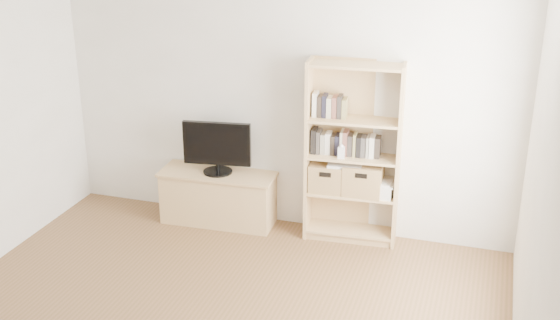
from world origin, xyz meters
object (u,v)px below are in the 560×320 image
at_px(basket_left, 328,177).
at_px(basket_right, 363,179).
at_px(tv_stand, 219,198).
at_px(baby_monitor, 341,153).
at_px(laptop, 346,164).
at_px(television, 217,148).
at_px(bookshelf, 353,154).

distance_m(basket_left, basket_right, 0.34).
height_order(tv_stand, baby_monitor, baby_monitor).
height_order(tv_stand, basket_left, basket_left).
distance_m(tv_stand, laptop, 1.38).
height_order(television, basket_left, television).
relative_size(television, laptop, 2.11).
height_order(tv_stand, television, television).
relative_size(baby_monitor, laptop, 0.36).
bearing_deg(basket_left, laptop, -3.27).
height_order(television, baby_monitor, television).
height_order(bookshelf, basket_right, bookshelf).
xyz_separation_m(television, laptop, (1.28, 0.03, -0.03)).
bearing_deg(laptop, bookshelf, 13.27).
relative_size(tv_stand, bookshelf, 0.64).
xyz_separation_m(baby_monitor, basket_right, (0.20, 0.11, -0.28)).
bearing_deg(tv_stand, television, 0.00).
bearing_deg(basket_left, tv_stand, 177.85).
bearing_deg(laptop, tv_stand, 176.08).
bearing_deg(basket_left, baby_monitor, -33.56).
bearing_deg(basket_right, television, -179.99).
relative_size(bookshelf, television, 2.59).
distance_m(baby_monitor, laptop, 0.17).
bearing_deg(basket_right, basket_left, -177.88).
distance_m(tv_stand, television, 0.54).
xyz_separation_m(tv_stand, basket_left, (1.11, 0.03, 0.36)).
bearing_deg(bookshelf, baby_monitor, -135.00).
bearing_deg(television, basket_right, -6.01).
xyz_separation_m(baby_monitor, basket_left, (-0.14, 0.08, -0.29)).
bearing_deg(tv_stand, bookshelf, -0.47).
bearing_deg(basket_right, tv_stand, -179.99).
bearing_deg(bookshelf, basket_left, -178.81).
bearing_deg(bookshelf, basket_right, -2.60).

